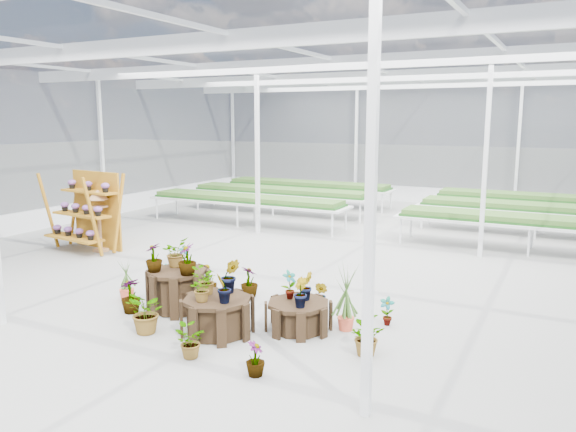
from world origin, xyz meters
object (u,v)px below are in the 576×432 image
at_px(shelf_rack, 83,212).
at_px(plinth_tall, 178,290).
at_px(plinth_mid, 218,316).
at_px(bird_table, 99,221).
at_px(plinth_low, 298,316).

bearing_deg(shelf_rack, plinth_tall, -20.25).
xyz_separation_m(plinth_mid, bird_table, (-5.52, 3.11, 0.48)).
height_order(plinth_mid, bird_table, bird_table).
distance_m(plinth_mid, bird_table, 6.36).
distance_m(shelf_rack, bird_table, 0.48).
xyz_separation_m(shelf_rack, bird_table, (0.42, 0.09, -0.20)).
height_order(plinth_low, shelf_rack, shelf_rack).
distance_m(plinth_low, bird_table, 6.98).
xyz_separation_m(plinth_low, shelf_rack, (-6.95, 2.32, 0.73)).
height_order(plinth_low, bird_table, bird_table).
distance_m(plinth_mid, shelf_rack, 6.71).
relative_size(shelf_rack, bird_table, 1.26).
bearing_deg(plinth_low, plinth_mid, -145.01).
height_order(plinth_mid, shelf_rack, shelf_rack).
bearing_deg(shelf_rack, bird_table, 18.79).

